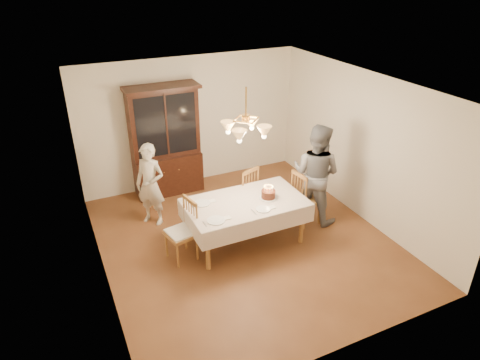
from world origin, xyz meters
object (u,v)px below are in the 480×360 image
dining_table (245,206)px  elderly_woman (150,185)px  birthday_cake (268,194)px  china_hutch (166,143)px  chair_far_side (243,194)px

dining_table → elderly_woman: size_ratio=1.28×
elderly_woman → birthday_cake: size_ratio=4.94×
dining_table → china_hutch: (-0.62, 2.25, 0.36)m
chair_far_side → elderly_woman: elderly_woman is taller
dining_table → chair_far_side: 0.84m
birthday_cake → elderly_woman: bearing=140.9°
china_hutch → chair_far_side: size_ratio=2.16×
elderly_woman → birthday_cake: 2.06m
birthday_cake → china_hutch: bearing=113.5°
dining_table → elderly_woman: elderly_woman is taller
china_hutch → dining_table: bearing=-74.6°
dining_table → birthday_cake: (0.38, -0.06, 0.14)m
china_hutch → birthday_cake: size_ratio=7.20×
chair_far_side → elderly_woman: (-1.53, 0.50, 0.30)m
birthday_cake → chair_far_side: bearing=94.8°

